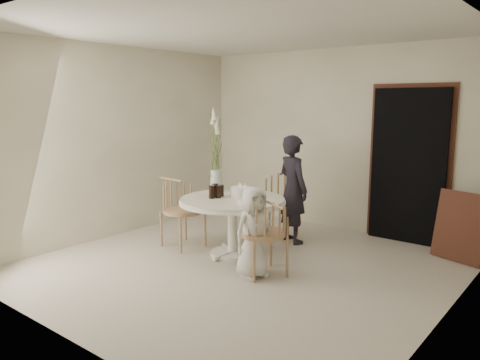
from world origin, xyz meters
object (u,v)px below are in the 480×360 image
Objects in this scene: girl at (293,189)px; chair_right at (268,228)px; birthday_cake at (241,192)px; chair_far at (282,195)px; chair_left at (177,202)px; boy at (254,232)px; table at (232,207)px; flower_vase at (216,159)px.

chair_right is at bearing 134.62° from girl.
chair_far is at bearing 90.87° from birthday_cake.
chair_far is 1.50m from chair_left.
chair_far is 1.67m from boy.
birthday_cake is at bearing 77.76° from table.
table is at bearing -104.94° from chair_far.
chair_right is 0.59× the size of girl.
girl is (-0.51, 1.32, 0.18)m from chair_right.
boy is at bearing -81.19° from chair_far.
chair_far is (0.01, 1.09, -0.01)m from table.
chair_right is 0.77× the size of flower_vase.
table is 1.09m from chair_far.
boy is at bearing -42.02° from birthday_cake.
chair_left is 3.49× the size of birthday_cake.
chair_left is (-0.86, -0.14, -0.03)m from table.
chair_left is 0.61× the size of girl.
chair_right is at bearing -47.11° from boy.
flower_vase reaches higher than chair_left.
chair_far reaches higher than chair_right.
table is at bearing -102.24° from birthday_cake.
girl reaches higher than boy.
table is 0.81m from boy.
girl is at bearing 72.91° from table.
flower_vase reaches higher than chair_far.
birthday_cake is 0.23× the size of flower_vase.
table is at bearing 96.19° from girl.
table is at bearing -26.71° from flower_vase.
chair_far is at bearing 38.25° from boy.
girl reaches higher than chair_right.
birthday_cake is 0.65m from flower_vase.
flower_vase reaches higher than chair_right.
birthday_cake is (-0.26, -0.82, 0.05)m from girl.
birthday_cake reaches higher than table.
chair_right is 0.86× the size of boy.
birthday_cake is at bearing 63.21° from boy.
flower_vase is (-0.78, -0.70, 0.43)m from girl.
boy reaches higher than chair_left.
chair_right is 0.95m from birthday_cake.
chair_right is at bearing -75.76° from chair_far.
chair_far reaches higher than chair_left.
chair_right is (0.79, -1.46, -0.04)m from chair_far.
table is 0.78m from flower_vase.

